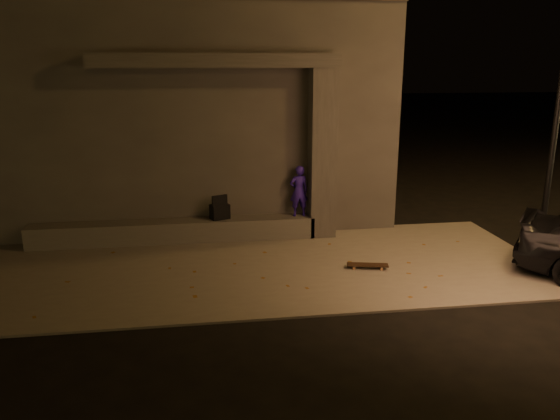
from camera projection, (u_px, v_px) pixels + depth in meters
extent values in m
plane|color=black|center=(265.00, 315.00, 8.35)|extent=(120.00, 120.00, 0.00)
cube|color=#6A635D|center=(252.00, 267.00, 10.26)|extent=(11.00, 4.40, 0.04)
cube|color=#3C3937|center=(194.00, 109.00, 13.74)|extent=(9.00, 5.00, 5.20)
cube|color=#53504B|center=(174.00, 231.00, 11.65)|extent=(6.00, 0.55, 0.45)
cube|color=#3C3937|center=(322.00, 154.00, 11.69)|extent=(0.55, 0.55, 3.60)
cube|color=#3C3937|center=(216.00, 60.00, 10.92)|extent=(5.00, 0.70, 0.28)
imported|color=#29168F|center=(299.00, 191.00, 11.83)|extent=(0.42, 0.29, 1.11)
cube|color=black|center=(220.00, 212.00, 11.69)|extent=(0.45, 0.38, 0.32)
cube|color=black|center=(219.00, 199.00, 11.62)|extent=(0.33, 0.17, 0.23)
cube|color=black|center=(368.00, 265.00, 10.11)|extent=(0.78, 0.36, 0.02)
cylinder|color=#A97243|center=(381.00, 266.00, 10.17)|extent=(0.06, 0.04, 0.05)
cylinder|color=#A97243|center=(382.00, 269.00, 10.03)|extent=(0.06, 0.04, 0.05)
cylinder|color=#A97243|center=(354.00, 265.00, 10.21)|extent=(0.06, 0.04, 0.05)
cylinder|color=#A97243|center=(354.00, 268.00, 10.07)|extent=(0.06, 0.04, 0.05)
cube|color=#99999E|center=(381.00, 266.00, 10.09)|extent=(0.08, 0.16, 0.02)
cube|color=#99999E|center=(354.00, 265.00, 10.13)|extent=(0.08, 0.16, 0.02)
cylinder|color=black|center=(544.00, 218.00, 13.43)|extent=(0.36, 0.36, 0.10)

